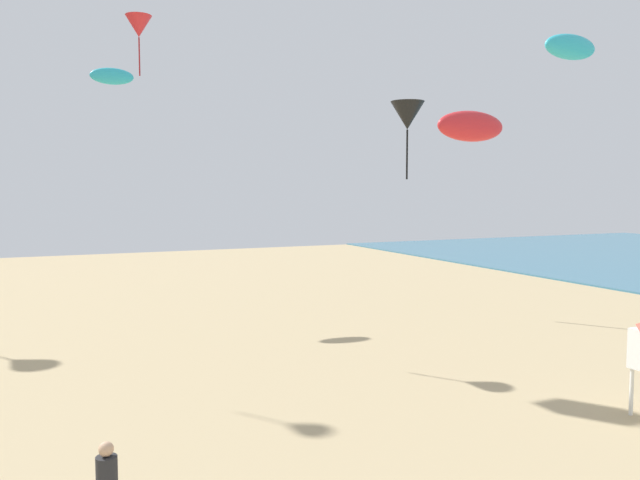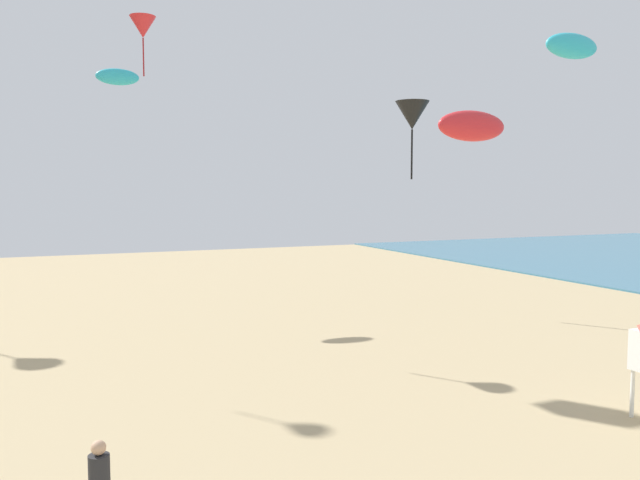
{
  "view_description": "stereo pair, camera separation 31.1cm",
  "coord_description": "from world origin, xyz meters",
  "px_view_note": "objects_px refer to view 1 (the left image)",
  "views": [
    {
      "loc": [
        -3.85,
        1.28,
        5.62
      ],
      "look_at": [
        3.65,
        17.75,
        4.2
      ],
      "focal_mm": 36.05,
      "sensor_mm": 36.0,
      "label": 1
    },
    {
      "loc": [
        -3.56,
        1.16,
        5.62
      ],
      "look_at": [
        3.65,
        17.75,
        4.2
      ],
      "focal_mm": 36.05,
      "sensor_mm": 36.0,
      "label": 2
    }
  ],
  "objects_px": {
    "kite_cyan_parafoil": "(112,76)",
    "kite_cyan_parafoil_2": "(570,47)",
    "kite_red_parafoil": "(471,126)",
    "kite_black_delta": "(407,116)",
    "kite_red_delta_2": "(139,26)"
  },
  "relations": [
    {
      "from": "kite_cyan_parafoil",
      "to": "kite_black_delta",
      "type": "relative_size",
      "value": 0.54
    },
    {
      "from": "kite_red_parafoil",
      "to": "kite_cyan_parafoil",
      "type": "distance_m",
      "value": 18.36
    },
    {
      "from": "kite_red_delta_2",
      "to": "kite_black_delta",
      "type": "distance_m",
      "value": 12.64
    },
    {
      "from": "kite_red_delta_2",
      "to": "kite_black_delta",
      "type": "xyz_separation_m",
      "value": [
        12.32,
        0.15,
        -2.82
      ]
    },
    {
      "from": "kite_cyan_parafoil",
      "to": "kite_black_delta",
      "type": "bearing_deg",
      "value": -22.72
    },
    {
      "from": "kite_red_parafoil",
      "to": "kite_black_delta",
      "type": "distance_m",
      "value": 11.87
    },
    {
      "from": "kite_red_delta_2",
      "to": "kite_cyan_parafoil_2",
      "type": "bearing_deg",
      "value": -53.14
    },
    {
      "from": "kite_cyan_parafoil",
      "to": "kite_cyan_parafoil_2",
      "type": "distance_m",
      "value": 20.65
    },
    {
      "from": "kite_cyan_parafoil",
      "to": "kite_cyan_parafoil_2",
      "type": "relative_size",
      "value": 1.12
    },
    {
      "from": "kite_cyan_parafoil",
      "to": "kite_red_delta_2",
      "type": "height_order",
      "value": "kite_red_delta_2"
    },
    {
      "from": "kite_red_parafoil",
      "to": "kite_cyan_parafoil",
      "type": "bearing_deg",
      "value": 116.61
    },
    {
      "from": "kite_cyan_parafoil",
      "to": "kite_red_parafoil",
      "type": "bearing_deg",
      "value": -63.39
    },
    {
      "from": "kite_red_parafoil",
      "to": "kite_black_delta",
      "type": "bearing_deg",
      "value": 66.79
    },
    {
      "from": "kite_cyan_parafoil",
      "to": "kite_cyan_parafoil_2",
      "type": "height_order",
      "value": "kite_cyan_parafoil"
    },
    {
      "from": "kite_cyan_parafoil_2",
      "to": "kite_black_delta",
      "type": "xyz_separation_m",
      "value": [
        2.86,
        12.77,
        -0.39
      ]
    }
  ]
}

